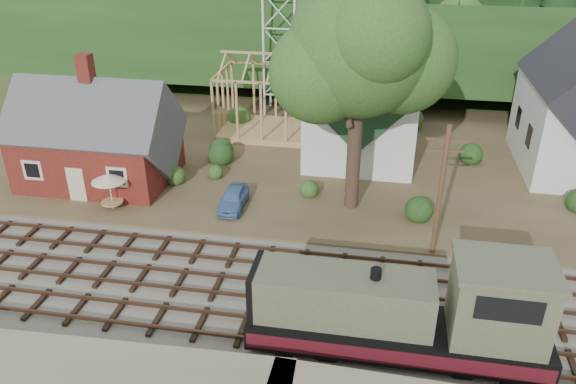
% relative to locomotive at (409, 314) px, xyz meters
% --- Properties ---
extents(ground, '(140.00, 140.00, 0.00)m').
position_rel_locomotive_xyz_m(ground, '(-5.41, 3.00, -2.24)').
color(ground, '#384C1E').
rests_on(ground, ground).
extents(railroad_bed, '(64.00, 11.00, 0.16)m').
position_rel_locomotive_xyz_m(railroad_bed, '(-5.41, 3.00, -2.16)').
color(railroad_bed, '#726B5B').
rests_on(railroad_bed, ground).
extents(village_flat, '(64.00, 26.00, 0.30)m').
position_rel_locomotive_xyz_m(village_flat, '(-5.41, 21.00, -2.09)').
color(village_flat, brown).
rests_on(village_flat, ground).
extents(hillside, '(70.00, 28.96, 12.74)m').
position_rel_locomotive_xyz_m(hillside, '(-5.41, 45.00, -2.24)').
color(hillside, '#1E3F19').
rests_on(hillside, ground).
extents(ridge, '(80.00, 20.00, 12.00)m').
position_rel_locomotive_xyz_m(ridge, '(-5.41, 61.00, -2.24)').
color(ridge, black).
rests_on(ridge, ground).
extents(depot, '(10.80, 7.41, 9.00)m').
position_rel_locomotive_xyz_m(depot, '(-21.41, 14.00, 0.98)').
color(depot, '#5A1714').
rests_on(depot, village_flat).
extents(church, '(8.40, 15.17, 13.00)m').
position_rel_locomotive_xyz_m(church, '(-3.41, 22.68, 2.94)').
color(church, silver).
rests_on(church, village_flat).
extents(timber_frame, '(8.20, 6.20, 6.99)m').
position_rel_locomotive_xyz_m(timber_frame, '(-11.41, 25.00, 1.03)').
color(timber_frame, tan).
rests_on(timber_frame, village_flat).
extents(lattice_tower, '(3.20, 3.20, 12.12)m').
position_rel_locomotive_xyz_m(lattice_tower, '(-11.41, 31.00, 7.80)').
color(lattice_tower, silver).
rests_on(lattice_tower, village_flat).
extents(big_tree, '(10.90, 8.40, 14.70)m').
position_rel_locomotive_xyz_m(big_tree, '(-3.24, 13.08, 7.98)').
color(big_tree, '#38281E').
rests_on(big_tree, village_flat).
extents(telegraph_pole_near, '(2.20, 0.28, 8.00)m').
position_rel_locomotive_xyz_m(telegraph_pole_near, '(1.59, 8.20, 2.01)').
color(telegraph_pole_near, '#4C331E').
rests_on(telegraph_pole_near, ground).
extents(locomotive, '(12.80, 3.20, 5.10)m').
position_rel_locomotive_xyz_m(locomotive, '(0.00, 0.00, 0.00)').
color(locomotive, black).
rests_on(locomotive, railroad_bed).
extents(car_blue, '(1.63, 3.85, 1.30)m').
position_rel_locomotive_xyz_m(car_blue, '(-10.98, 11.41, -1.29)').
color(car_blue, '#5781BB').
rests_on(car_blue, village_flat).
extents(car_green, '(3.74, 1.94, 1.17)m').
position_rel_locomotive_xyz_m(car_green, '(-25.35, 13.87, -1.35)').
color(car_green, '#80A874').
rests_on(car_green, village_flat).
extents(patio_set, '(2.21, 2.21, 2.46)m').
position_rel_locomotive_xyz_m(patio_set, '(-18.72, 9.93, 0.16)').
color(patio_set, silver).
rests_on(patio_set, village_flat).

